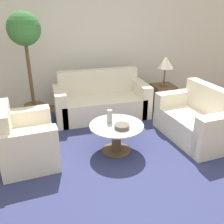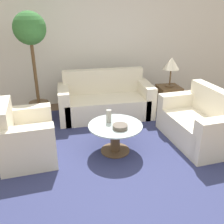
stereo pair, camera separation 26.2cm
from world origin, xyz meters
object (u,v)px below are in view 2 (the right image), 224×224
(sofa_main, at_px, (105,101))
(bowl, at_px, (120,127))
(armchair, at_px, (24,139))
(potted_plant, at_px, (32,49))
(loveseat, at_px, (200,124))
(table_lamp, at_px, (171,64))
(coffee_table, at_px, (115,134))
(vase, at_px, (109,116))

(sofa_main, xyz_separation_m, bowl, (-0.05, -1.52, 0.18))
(armchair, relative_size, potted_plant, 0.50)
(loveseat, xyz_separation_m, table_lamp, (-0.02, 1.23, 0.71))
(loveseat, distance_m, coffee_table, 1.42)
(loveseat, bearing_deg, armchair, -96.02)
(bowl, bearing_deg, loveseat, 7.70)
(armchair, height_order, bowl, armchair)
(potted_plant, bearing_deg, loveseat, -27.38)
(sofa_main, xyz_separation_m, loveseat, (1.33, -1.33, 0.00))
(table_lamp, relative_size, bowl, 2.68)
(loveseat, xyz_separation_m, coffee_table, (-1.42, -0.06, -0.01))
(vase, bearing_deg, sofa_main, 82.58)
(coffee_table, distance_m, bowl, 0.23)
(table_lamp, height_order, vase, table_lamp)
(potted_plant, bearing_deg, vase, -49.22)
(table_lamp, bearing_deg, armchair, -156.51)
(sofa_main, distance_m, potted_plant, 1.67)
(coffee_table, height_order, vase, vase)
(loveseat, xyz_separation_m, potted_plant, (-2.61, 1.35, 1.07))
(armchair, xyz_separation_m, table_lamp, (2.72, 1.18, 0.71))
(coffee_table, xyz_separation_m, vase, (-0.08, 0.11, 0.26))
(sofa_main, relative_size, coffee_table, 2.25)
(sofa_main, height_order, coffee_table, sofa_main)
(loveseat, relative_size, table_lamp, 2.36)
(potted_plant, relative_size, bowl, 9.16)
(bowl, bearing_deg, sofa_main, 88.22)
(coffee_table, xyz_separation_m, potted_plant, (-1.20, 1.41, 1.08))
(coffee_table, relative_size, vase, 4.05)
(vase, bearing_deg, table_lamp, 38.61)
(sofa_main, relative_size, bowl, 8.35)
(sofa_main, height_order, armchair, sofa_main)
(sofa_main, xyz_separation_m, armchair, (-1.41, -1.28, 0.00))
(armchair, relative_size, vase, 5.02)
(loveseat, xyz_separation_m, vase, (-1.49, 0.06, 0.25))
(table_lamp, distance_m, potted_plant, 2.62)
(armchair, distance_m, vase, 1.27)
(coffee_table, relative_size, bowl, 3.70)
(sofa_main, xyz_separation_m, vase, (-0.17, -1.28, 0.25))
(potted_plant, distance_m, bowl, 2.17)
(sofa_main, bearing_deg, bowl, -91.78)
(loveseat, bearing_deg, sofa_main, -140.09)
(table_lamp, relative_size, potted_plant, 0.29)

